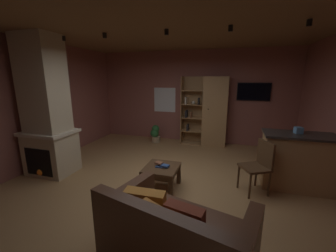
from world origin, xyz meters
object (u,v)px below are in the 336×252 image
object	(u,v)px
tissue_box	(298,130)
dining_chair	(259,163)
kitchen_bar_counter	(306,162)
coffee_table	(162,171)
table_book_0	(159,167)
table_book_1	(165,166)
wall_mounted_tv	(254,92)
table_book_2	(159,163)
leather_couch	(175,237)
potted_floor_plant	(155,134)
stone_fireplace	(47,114)
bookshelf_cabinet	(212,112)

from	to	relation	value
tissue_box	dining_chair	xyz separation A→B (m)	(-0.64, -0.41, -0.54)
kitchen_bar_counter	coffee_table	size ratio (longest dim) A/B	2.37
table_book_0	table_book_1	size ratio (longest dim) A/B	0.96
coffee_table	table_book_1	world-z (taller)	table_book_1
wall_mounted_tv	dining_chair	bearing A→B (deg)	-91.44
wall_mounted_tv	table_book_2	bearing A→B (deg)	-120.18
leather_couch	table_book_0	bearing A→B (deg)	115.32
tissue_box	potted_floor_plant	size ratio (longest dim) A/B	0.22
stone_fireplace	kitchen_bar_counter	size ratio (longest dim) A/B	1.88
stone_fireplace	bookshelf_cabinet	distance (m)	4.17
dining_chair	potted_floor_plant	bearing A→B (deg)	140.66
kitchen_bar_counter	table_book_0	distance (m)	2.60
table_book_1	potted_floor_plant	distance (m)	2.87
table_book_1	dining_chair	bearing A→B (deg)	14.18
bookshelf_cabinet	coffee_table	size ratio (longest dim) A/B	3.23
coffee_table	table_book_0	xyz separation A→B (m)	(-0.03, -0.03, 0.10)
tissue_box	dining_chair	world-z (taller)	tissue_box
leather_couch	table_book_1	world-z (taller)	leather_couch
dining_chair	bookshelf_cabinet	bearing A→B (deg)	112.94
bookshelf_cabinet	tissue_box	distance (m)	2.66
kitchen_bar_counter	table_book_0	world-z (taller)	kitchen_bar_counter
dining_chair	potted_floor_plant	distance (m)	3.52
tissue_box	table_book_2	xyz separation A→B (m)	(-2.34, -0.77, -0.58)
bookshelf_cabinet	coffee_table	xyz separation A→B (m)	(-0.60, -2.84, -0.66)
tissue_box	table_book_1	xyz separation A→B (m)	(-2.21, -0.80, -0.61)
coffee_table	potted_floor_plant	distance (m)	2.82
bookshelf_cabinet	table_book_0	bearing A→B (deg)	-102.41
kitchen_bar_counter	coffee_table	bearing A→B (deg)	-163.34
table_book_2	dining_chair	bearing A→B (deg)	12.04
leather_couch	tissue_box	bearing A→B (deg)	52.98
tissue_box	coffee_table	xyz separation A→B (m)	(-2.29, -0.79, -0.73)
bookshelf_cabinet	tissue_box	world-z (taller)	bookshelf_cabinet
bookshelf_cabinet	leather_couch	distance (m)	4.32
stone_fireplace	tissue_box	world-z (taller)	stone_fireplace
kitchen_bar_counter	wall_mounted_tv	size ratio (longest dim) A/B	1.66
tissue_box	table_book_1	distance (m)	2.43
leather_couch	table_book_1	xyz separation A→B (m)	(-0.55, 1.40, 0.16)
table_book_0	dining_chair	distance (m)	1.73
dining_chair	table_book_2	bearing A→B (deg)	-167.96
table_book_2	potted_floor_plant	distance (m)	2.79
leather_couch	table_book_2	distance (m)	1.60
table_book_2	dining_chair	world-z (taller)	dining_chair
table_book_0	table_book_1	bearing A→B (deg)	8.02
stone_fireplace	coffee_table	distance (m)	2.59
kitchen_bar_counter	table_book_1	xyz separation A→B (m)	(-2.38, -0.75, -0.05)
stone_fireplace	leather_couch	bearing A→B (deg)	-24.57
bookshelf_cabinet	table_book_2	size ratio (longest dim) A/B	15.06
potted_floor_plant	kitchen_bar_counter	bearing A→B (deg)	-27.95
table_book_0	dining_chair	world-z (taller)	dining_chair
stone_fireplace	bookshelf_cabinet	xyz separation A→B (m)	(3.02, 2.87, -0.26)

